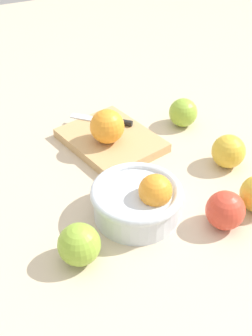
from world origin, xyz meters
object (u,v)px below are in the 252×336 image
Objects in this scene: bowl at (139,200)px; apple_front_right at (183,113)px; knife at (110,121)px; apple_back_left at (79,244)px; cutting_board at (111,140)px; apple_front_left_3 at (225,210)px; orange_on_board at (107,126)px; apple_front_left at (228,151)px.

apple_front_right is (0.24, -0.24, -0.00)m from bowl.
knife is at bearing 72.93° from apple_front_right.
apple_front_right is (0.30, -0.38, -0.00)m from apple_back_left.
apple_front_left_3 is at bearing -165.30° from cutting_board.
orange_on_board reaches higher than apple_back_left.
apple_front_right is (-0.05, -0.17, 0.01)m from knife.
knife is (0.29, -0.07, -0.01)m from bowl.
cutting_board is (0.24, -0.05, -0.03)m from bowl.
bowl is 0.24m from cutting_board.
apple_front_left_3 is (-0.03, -0.27, -0.00)m from apple_back_left.
apple_back_left is (-0.28, 0.17, -0.02)m from orange_on_board.
knife is at bearing 9.52° from apple_front_left_3.
bowl is 0.16m from apple_front_left_3.
cutting_board is 0.19m from apple_front_right.
apple_back_left is at bearing 149.59° from knife.
knife is at bearing -12.98° from bowl.
apple_front_left is at bearing -143.02° from knife.
apple_front_left is (-0.16, -0.21, -0.02)m from orange_on_board.
cutting_board is 2.98× the size of apple_back_left.
apple_front_left reaches higher than apple_front_right.
apple_front_right is at bearing -44.66° from bowl.
apple_front_left reaches higher than knife.
cutting_board is 0.34m from apple_front_left_3.
apple_front_left is 1.05× the size of apple_front_right.
bowl is 1.37× the size of knife.
cutting_board is 0.06m from knife.
cutting_board is at bearing 159.18° from knife.
apple_front_left_3 is (-0.15, 0.11, 0.00)m from apple_front_left.
orange_on_board is 1.11× the size of apple_front_right.
apple_back_left is at bearing 111.91° from bowl.
apple_front_left is 0.19m from apple_front_left_3.
apple_front_left is at bearing -131.91° from cutting_board.
apple_front_left is at bearing -127.88° from orange_on_board.
bowl reaches higher than orange_on_board.
bowl is at bearing -68.09° from apple_back_left.
cutting_board is 0.27m from apple_front_left.
apple_back_left reaches higher than knife.
apple_front_right is (0.00, -0.19, 0.02)m from cutting_board.
knife is 0.39m from apple_front_left_3.
apple_back_left is at bearing 82.93° from apple_front_left_3.
apple_front_left is 0.40m from apple_back_left.
apple_back_left is at bearing 147.92° from cutting_board.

